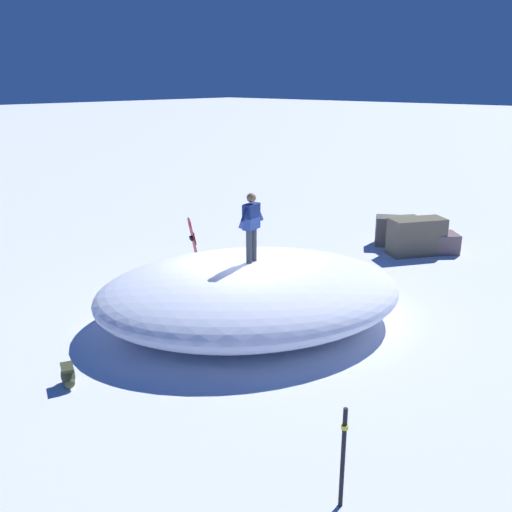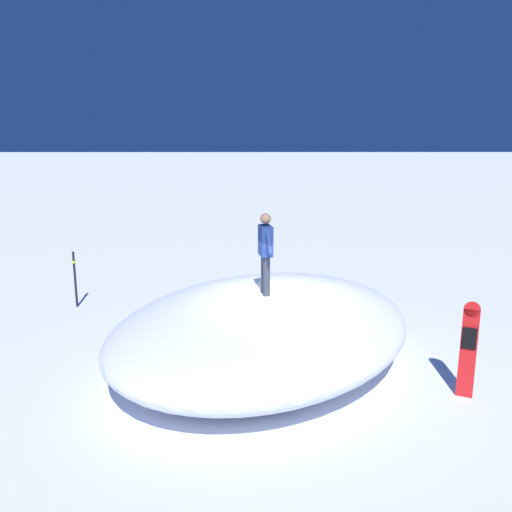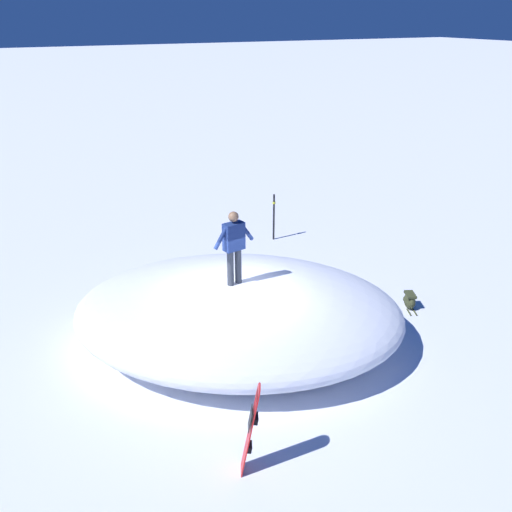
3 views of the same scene
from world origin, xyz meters
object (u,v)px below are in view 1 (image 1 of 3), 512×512
object	(u,v)px
snowboarder_standing	(251,223)
trail_marker_pole	(343,456)
backpack_near	(68,375)
snowboard_primary_upright	(194,244)

from	to	relation	value
snowboarder_standing	trail_marker_pole	size ratio (longest dim) A/B	1.07
backpack_near	trail_marker_pole	world-z (taller)	trail_marker_pole
snowboard_primary_upright	backpack_near	distance (m)	6.63
snowboard_primary_upright	trail_marker_pole	bearing A→B (deg)	59.67
snowboard_primary_upright	backpack_near	bearing A→B (deg)	27.47
snowboarder_standing	backpack_near	distance (m)	5.01
trail_marker_pole	snowboarder_standing	bearing A→B (deg)	-126.15
snowboarder_standing	snowboard_primary_upright	size ratio (longest dim) A/B	0.96
snowboarder_standing	snowboard_primary_upright	xyz separation A→B (m)	(-1.36, -3.55, -1.50)
snowboarder_standing	backpack_near	xyz separation A→B (m)	(4.49, -0.51, -2.16)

